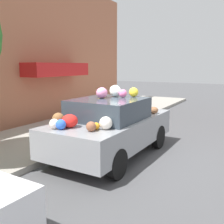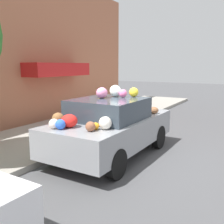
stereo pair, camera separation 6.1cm
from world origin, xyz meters
TOP-DOWN VIEW (x-y plane):
  - ground_plane at (0.00, 0.00)m, footprint 60.00×60.00m
  - sidewalk_curb at (0.00, 2.70)m, footprint 24.00×3.20m
  - fire_hydrant at (-0.07, 1.67)m, footprint 0.20×0.20m
  - art_car at (-0.04, 0.06)m, footprint 3.93×1.87m

SIDE VIEW (x-z plane):
  - ground_plane at x=0.00m, z-range 0.00..0.00m
  - sidewalk_curb at x=0.00m, z-range 0.00..0.15m
  - fire_hydrant at x=-0.07m, z-range 0.14..0.84m
  - art_car at x=-0.04m, z-range -0.11..1.72m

